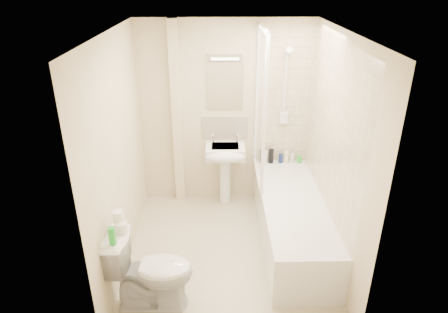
{
  "coord_description": "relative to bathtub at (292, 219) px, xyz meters",
  "views": [
    {
      "loc": [
        -0.1,
        -3.65,
        2.9
      ],
      "look_at": [
        -0.03,
        0.2,
        1.09
      ],
      "focal_mm": 32.0,
      "sensor_mm": 36.0,
      "label": 1
    }
  ],
  "objects": [
    {
      "name": "bottle_green",
      "position": [
        0.24,
        0.96,
        0.31
      ],
      "size": [
        0.07,
        0.07,
        0.09
      ],
      "primitive_type": "cylinder",
      "color": "green",
      "rests_on": "bathtub"
    },
    {
      "name": "ceiling",
      "position": [
        -0.75,
        -0.2,
        2.11
      ],
      "size": [
        2.2,
        2.5,
        0.02
      ],
      "primitive_type": "cube",
      "color": "white",
      "rests_on": "wall_back"
    },
    {
      "name": "wall_left",
      "position": [
        -1.85,
        -0.2,
        0.91
      ],
      "size": [
        0.02,
        2.5,
        2.4
      ],
      "primitive_type": "cube",
      "color": "beige",
      "rests_on": "ground"
    },
    {
      "name": "wall_right",
      "position": [
        0.35,
        -0.2,
        0.91
      ],
      "size": [
        0.02,
        2.5,
        2.4
      ],
      "primitive_type": "cube",
      "color": "beige",
      "rests_on": "ground"
    },
    {
      "name": "strip_light",
      "position": [
        -0.75,
        1.02,
        1.66
      ],
      "size": [
        0.42,
        0.07,
        0.07
      ],
      "primitive_type": "cube",
      "color": "silver",
      "rests_on": "wall_back"
    },
    {
      "name": "splashback",
      "position": [
        -0.75,
        1.04,
        0.74
      ],
      "size": [
        0.6,
        0.02,
        0.3
      ],
      "primitive_type": "cube",
      "color": "beige",
      "rests_on": "wall_back"
    },
    {
      "name": "pedestal_sink",
      "position": [
        -0.75,
        0.81,
        0.39
      ],
      "size": [
        0.5,
        0.47,
        0.97
      ],
      "color": "white",
      "rests_on": "ground"
    },
    {
      "name": "bottle_blue",
      "position": [
        -0.01,
        0.96,
        0.32
      ],
      "size": [
        0.06,
        0.06,
        0.12
      ],
      "primitive_type": "cylinder",
      "color": "navy",
      "rests_on": "bathtub"
    },
    {
      "name": "green_bottle",
      "position": [
        -1.75,
        -1.07,
        0.57
      ],
      "size": [
        0.06,
        0.06,
        0.17
      ],
      "primitive_type": "cylinder",
      "color": "green",
      "rests_on": "toilet"
    },
    {
      "name": "bathtub",
      "position": [
        0.0,
        0.0,
        0.0
      ],
      "size": [
        0.7,
        2.1,
        0.55
      ],
      "color": "white",
      "rests_on": "ground"
    },
    {
      "name": "shower_screen",
      "position": [
        -0.35,
        0.6,
        1.16
      ],
      "size": [
        0.04,
        0.92,
        1.8
      ],
      "color": "white",
      "rests_on": "bathtub"
    },
    {
      "name": "toilet_roll_lower",
      "position": [
        -1.71,
        -0.9,
        0.54
      ],
      "size": [
        0.11,
        0.11,
        0.1
      ],
      "primitive_type": "cylinder",
      "color": "white",
      "rests_on": "toilet"
    },
    {
      "name": "pipe_boxing",
      "position": [
        -1.37,
        0.99,
        0.91
      ],
      "size": [
        0.12,
        0.12,
        2.4
      ],
      "primitive_type": "cube",
      "color": "beige",
      "rests_on": "ground"
    },
    {
      "name": "bottle_black_b",
      "position": [
        -0.14,
        0.96,
        0.36
      ],
      "size": [
        0.07,
        0.07,
        0.19
      ],
      "primitive_type": "cylinder",
      "color": "black",
      "rests_on": "bathtub"
    },
    {
      "name": "toilet_roll_upper",
      "position": [
        -1.74,
        -0.86,
        0.63
      ],
      "size": [
        0.1,
        0.1,
        0.09
      ],
      "primitive_type": "cylinder",
      "color": "white",
      "rests_on": "toilet_roll_lower"
    },
    {
      "name": "bottle_white_a",
      "position": [
        -0.22,
        0.96,
        0.35
      ],
      "size": [
        0.06,
        0.06,
        0.17
      ],
      "primitive_type": "cylinder",
      "color": "white",
      "rests_on": "bathtub"
    },
    {
      "name": "bottle_cream",
      "position": [
        0.06,
        0.96,
        0.34
      ],
      "size": [
        0.06,
        0.06,
        0.16
      ],
      "primitive_type": "cylinder",
      "color": "beige",
      "rests_on": "bathtub"
    },
    {
      "name": "bottle_black_a",
      "position": [
        -0.26,
        0.96,
        0.35
      ],
      "size": [
        0.06,
        0.06,
        0.18
      ],
      "primitive_type": "cylinder",
      "color": "black",
      "rests_on": "bathtub"
    },
    {
      "name": "bottle_white_b",
      "position": [
        0.14,
        0.96,
        0.32
      ],
      "size": [
        0.05,
        0.05,
        0.12
      ],
      "primitive_type": "cylinder",
      "color": "silver",
      "rests_on": "bathtub"
    },
    {
      "name": "tile_right",
      "position": [
        0.34,
        0.0,
        1.14
      ],
      "size": [
        0.01,
        2.1,
        1.75
      ],
      "primitive_type": "cube",
      "color": "beige",
      "rests_on": "wall_right"
    },
    {
      "name": "shower_fixture",
      "position": [
        -0.0,
        0.99,
        1.26
      ],
      "size": [
        0.1,
        0.16,
        0.99
      ],
      "color": "white",
      "rests_on": "wall_back"
    },
    {
      "name": "wall_back",
      "position": [
        -0.75,
        1.05,
        0.91
      ],
      "size": [
        2.2,
        0.02,
        2.4
      ],
      "primitive_type": "cube",
      "color": "beige",
      "rests_on": "ground"
    },
    {
      "name": "toilet",
      "position": [
        -1.47,
        -0.96,
        0.1
      ],
      "size": [
        0.49,
        0.79,
        0.78
      ],
      "primitive_type": "imported",
      "rotation": [
        0.0,
        0.0,
        1.53
      ],
      "color": "white",
      "rests_on": "ground"
    },
    {
      "name": "mirror",
      "position": [
        -0.75,
        1.04,
        1.29
      ],
      "size": [
        0.46,
        0.01,
        0.6
      ],
      "primitive_type": "cube",
      "color": "white",
      "rests_on": "wall_back"
    },
    {
      "name": "floor",
      "position": [
        -0.75,
        -0.2,
        -0.29
      ],
      "size": [
        2.5,
        2.5,
        0.0
      ],
      "primitive_type": "plane",
      "color": "beige",
      "rests_on": "ground"
    },
    {
      "name": "tile_back",
      "position": [
        0.0,
        1.04,
        1.14
      ],
      "size": [
        0.7,
        0.01,
        1.75
      ],
      "primitive_type": "cube",
      "color": "beige",
      "rests_on": "wall_back"
    }
  ]
}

